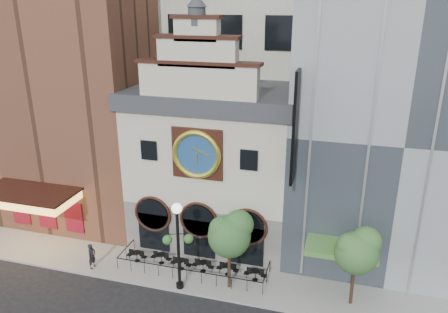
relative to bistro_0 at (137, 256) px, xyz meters
name	(u,v)px	position (x,y,z in m)	size (l,w,h in m)	color
ground	(181,293)	(4.40, -2.46, -0.61)	(120.00, 120.00, 0.00)	black
sidewalk	(193,271)	(4.40, 0.04, -0.54)	(44.00, 5.00, 0.15)	gray
clock_building	(214,160)	(4.40, 5.36, 6.07)	(12.60, 8.78, 18.65)	#605E5B
theater_building	(75,72)	(-8.60, 7.50, 11.99)	(14.00, 15.60, 25.00)	brown
retail_building	(396,122)	(17.40, 7.52, 9.53)	(14.00, 14.40, 20.00)	gray
cafe_railing	(193,265)	(4.40, 0.04, -0.01)	(10.60, 2.60, 0.90)	black
bistro_0	(137,256)	(0.00, 0.00, 0.00)	(1.58, 0.68, 0.90)	black
bistro_1	(161,258)	(1.84, 0.25, 0.00)	(1.58, 0.68, 0.90)	black
bistro_2	(181,264)	(3.51, -0.06, 0.00)	(1.58, 0.68, 0.90)	black
bistro_3	(203,266)	(5.12, 0.12, 0.00)	(1.58, 0.68, 0.90)	black
bistro_4	(228,269)	(6.91, 0.23, 0.00)	(1.58, 0.68, 0.90)	black
bistro_5	(255,274)	(8.91, 0.13, 0.00)	(1.58, 0.68, 0.90)	black
pedestrian	(92,256)	(-2.70, -1.62, 0.49)	(0.70, 0.46, 1.92)	black
lamppost	(178,237)	(4.19, -2.05, 3.41)	(1.91, 1.14, 6.27)	black
tree_left	(230,233)	(7.41, -1.03, 3.65)	(2.91, 2.81, 5.61)	#382619
tree_right	(357,250)	(15.32, -0.54, 3.47)	(2.78, 2.68, 5.36)	#382619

